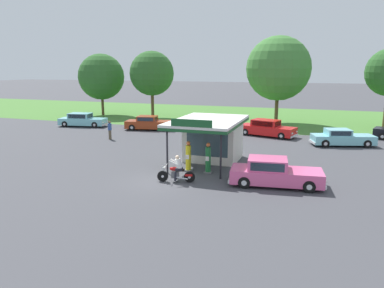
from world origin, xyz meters
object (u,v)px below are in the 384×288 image
object	(u,v)px
parked_car_back_row_right	(82,120)
parked_car_back_row_centre_right	(150,123)
gas_pump_nearside	(188,158)
gas_pump_offside	(208,159)
featured_classic_sedan	(274,173)
bystander_leaning_by_kiosk	(110,130)
parked_car_back_row_left	(267,129)
parked_car_back_row_centre_left	(342,138)
motorcycle_with_rider	(177,171)

from	to	relation	value
parked_car_back_row_right	parked_car_back_row_centre_right	bearing A→B (deg)	2.94
gas_pump_nearside	gas_pump_offside	size ratio (longest dim) A/B	1.00
featured_classic_sedan	bystander_leaning_by_kiosk	distance (m)	18.14
parked_car_back_row_left	parked_car_back_row_centre_left	distance (m)	7.06
featured_classic_sedan	motorcycle_with_rider	bearing A→B (deg)	-166.96
gas_pump_nearside	parked_car_back_row_centre_left	world-z (taller)	gas_pump_nearside
gas_pump_nearside	motorcycle_with_rider	bearing A→B (deg)	-86.71
parked_car_back_row_right	motorcycle_with_rider	bearing A→B (deg)	-41.54
parked_car_back_row_centre_right	bystander_leaning_by_kiosk	xyz separation A→B (m)	(-1.11, -6.08, 0.24)
motorcycle_with_rider	parked_car_back_row_centre_right	size ratio (longest dim) A/B	0.39
parked_car_back_row_centre_left	parked_car_back_row_centre_right	distance (m)	19.05
gas_pump_nearside	motorcycle_with_rider	size ratio (longest dim) A/B	0.90
motorcycle_with_rider	bystander_leaning_by_kiosk	world-z (taller)	bystander_leaning_by_kiosk
motorcycle_with_rider	gas_pump_nearside	bearing A→B (deg)	93.29
motorcycle_with_rider	parked_car_back_row_right	distance (m)	23.53
parked_car_back_row_centre_left	bystander_leaning_by_kiosk	distance (m)	20.46
featured_classic_sedan	bystander_leaning_by_kiosk	world-z (taller)	bystander_leaning_by_kiosk
featured_classic_sedan	parked_car_back_row_centre_right	xyz separation A→B (m)	(-14.82, 14.78, -0.03)
parked_car_back_row_centre_right	parked_car_back_row_right	world-z (taller)	parked_car_back_row_right
featured_classic_sedan	parked_car_back_row_left	size ratio (longest dim) A/B	0.92
gas_pump_nearside	parked_car_back_row_centre_right	xyz separation A→B (m)	(-9.31, 13.68, -0.22)
gas_pump_offside	parked_car_back_row_right	world-z (taller)	gas_pump_offside
gas_pump_offside	parked_car_back_row_left	size ratio (longest dim) A/B	0.33
parked_car_back_row_centre_left	bystander_leaning_by_kiosk	size ratio (longest dim) A/B	3.20
gas_pump_offside	parked_car_back_row_centre_left	distance (m)	14.33
motorcycle_with_rider	parked_car_back_row_left	distance (m)	16.65
parked_car_back_row_centre_right	parked_car_back_row_centre_left	bearing A→B (deg)	-6.06
parked_car_back_row_centre_left	parked_car_back_row_right	world-z (taller)	parked_car_back_row_right
parked_car_back_row_centre_right	bystander_leaning_by_kiosk	distance (m)	6.19
parked_car_back_row_centre_right	bystander_leaning_by_kiosk	bearing A→B (deg)	-100.30
parked_car_back_row_centre_right	gas_pump_offside	bearing A→B (deg)	-52.17
gas_pump_nearside	motorcycle_with_rider	xyz separation A→B (m)	(0.13, -2.34, -0.24)
motorcycle_with_rider	parked_car_back_row_centre_left	bearing A→B (deg)	55.87
gas_pump_offside	parked_car_back_row_centre_right	bearing A→B (deg)	127.83
parked_car_back_row_centre_left	parked_car_back_row_centre_right	xyz separation A→B (m)	(-18.94, 2.01, 0.02)
motorcycle_with_rider	parked_car_back_row_centre_right	distance (m)	18.60
gas_pump_offside	parked_car_back_row_right	xyz separation A→B (m)	(-18.79, 13.26, -0.20)
motorcycle_with_rider	featured_classic_sedan	distance (m)	5.51
motorcycle_with_rider	gas_pump_offside	bearing A→B (deg)	63.30
parked_car_back_row_left	featured_classic_sedan	bearing A→B (deg)	-80.57
featured_classic_sedan	parked_car_back_row_left	world-z (taller)	parked_car_back_row_left
parked_car_back_row_centre_left	parked_car_back_row_right	size ratio (longest dim) A/B	0.98
parked_car_back_row_centre_right	parked_car_back_row_right	xyz separation A→B (m)	(-8.16, -0.42, 0.02)
featured_classic_sedan	parked_car_back_row_right	world-z (taller)	featured_classic_sedan
parked_car_back_row_right	parked_car_back_row_centre_left	bearing A→B (deg)	-3.36
gas_pump_nearside	parked_car_back_row_right	bearing A→B (deg)	142.81
gas_pump_offside	parked_car_back_row_right	distance (m)	23.00
gas_pump_nearside	gas_pump_offside	bearing A→B (deg)	-0.00
motorcycle_with_rider	parked_car_back_row_centre_right	xyz separation A→B (m)	(-9.45, 16.02, 0.02)
gas_pump_nearside	parked_car_back_row_left	xyz separation A→B (m)	(2.99, 14.06, -0.16)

